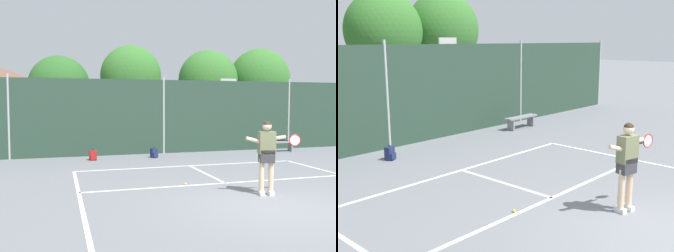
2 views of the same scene
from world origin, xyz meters
The scene contains 8 objects.
ground_plane centered at (0.00, 0.00, 0.00)m, with size 120.00×120.00×0.00m, color slate.
court_markings centered at (0.00, 0.65, 0.00)m, with size 8.30×11.10×0.01m.
chainlink_fence centered at (0.00, 9.00, 1.66)m, with size 26.09×0.09×3.47m.
basketball_hoop centered at (4.06, 10.88, 2.31)m, with size 0.90×0.67×3.55m.
tennis_player centered at (0.42, 0.94, 1.11)m, with size 1.43×0.34×1.85m.
tennis_ball centered at (-1.17, 2.57, 0.03)m, with size 0.07×0.07×0.07m, color #CCE033.
backpack_navy centered at (-0.75, 7.79, 0.19)m, with size 0.33×0.32×0.46m.
courtside_bench centered at (5.31, 7.93, 0.36)m, with size 1.60×0.36×0.48m.
Camera 2 is at (-7.27, -2.82, 3.46)m, focal length 45.30 mm.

